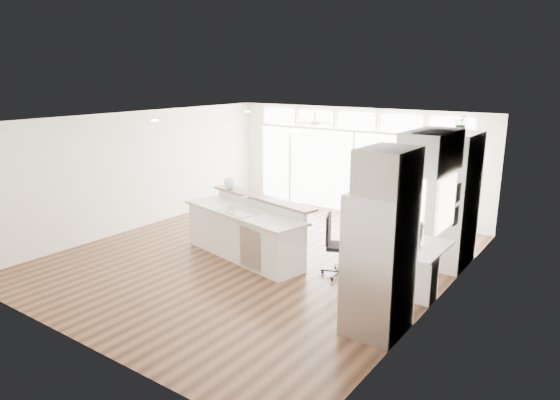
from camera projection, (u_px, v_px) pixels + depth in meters
The scene contains 24 objects.
floor at pixel (260, 257), 9.89m from camera, with size 7.00×8.00×0.02m, color #3A2011.
ceiling at pixel (259, 119), 9.22m from camera, with size 7.00×8.00×0.02m, color white.
wall_back at pixel (355, 161), 12.71m from camera, with size 7.00×0.04×2.70m, color white.
wall_front at pixel (69, 248), 6.40m from camera, with size 7.00×0.04×2.70m, color white.
wall_left at pixel (140, 170), 11.52m from camera, with size 0.04×8.00×2.70m, color white.
wall_right at pixel (441, 220), 7.59m from camera, with size 0.04×8.00×2.70m, color white.
glass_wall at pixel (354, 173), 12.74m from camera, with size 5.80×0.06×2.08m, color white.
transom_row at pixel (356, 121), 12.41m from camera, with size 5.90×0.06×0.40m, color white.
desk_window at pixel (446, 203), 7.80m from camera, with size 0.04×0.85×0.85m, color white.
ceiling_fan at pixel (315, 119), 11.77m from camera, with size 1.16×1.16×0.32m, color white.
recessed_lights at pixel (265, 119), 9.38m from camera, with size 3.40×3.00×0.02m, color white.
oven_cabinet at pixel (455, 200), 9.22m from camera, with size 0.64×1.20×2.50m, color white.
desk_nook at pixel (420, 269), 8.27m from camera, with size 0.72×1.30×0.76m, color white.
upper_cabinets at pixel (432, 151), 7.76m from camera, with size 0.64×1.30×0.64m, color white.
refrigerator at pixel (379, 263), 6.83m from camera, with size 0.76×0.90×2.00m, color #B5B6BA.
fridge_cabinet at pixel (388, 170), 6.47m from camera, with size 0.64×0.90×0.60m, color white.
framed_photos at pixel (457, 204), 8.33m from camera, with size 0.06×0.22×0.80m, color black.
kitchen_island at pixel (243, 229), 9.71m from camera, with size 2.91×1.10×1.16m, color white.
rug at pixel (365, 271), 9.16m from camera, with size 0.80×0.58×0.01m, color #332210.
office_chair at pixel (340, 246), 8.83m from camera, with size 0.58×0.53×1.11m, color black.
fishbowl at pixel (230, 183), 10.48m from camera, with size 0.26×0.26×0.26m, color silver.
monitor at pixel (418, 235), 8.18m from camera, with size 0.07×0.45×0.37m, color black.
keyboard at pixel (407, 243), 8.32m from camera, with size 0.13×0.34×0.02m, color silver.
potted_plant at pixel (461, 126), 8.88m from camera, with size 0.28×0.31×0.24m, color #2B5D28.
Camera 1 is at (5.72, -7.35, 3.53)m, focal length 32.00 mm.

